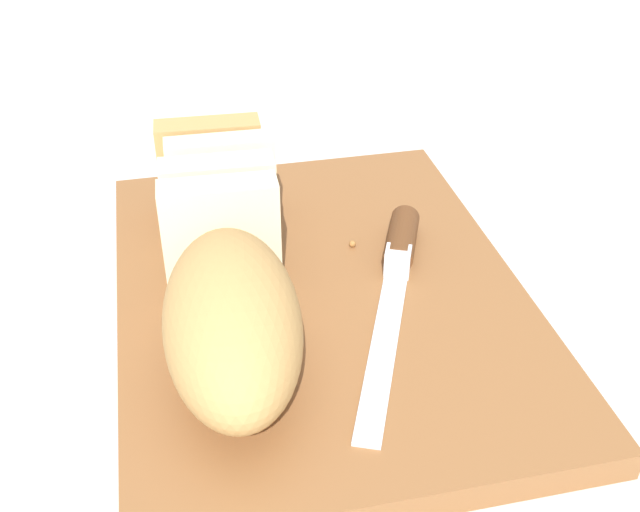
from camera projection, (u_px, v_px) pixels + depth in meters
ground_plane at (320, 308)px, 0.64m from camera, size 3.00×3.00×0.00m
cutting_board at (320, 298)px, 0.63m from camera, size 0.43×0.33×0.02m
bread_loaf at (226, 269)px, 0.57m from camera, size 0.33×0.11×0.09m
bread_knife at (398, 258)px, 0.64m from camera, size 0.25×0.12×0.02m
crumb_near_knife at (269, 275)px, 0.63m from camera, size 0.01×0.01×0.01m
crumb_near_loaf at (233, 310)px, 0.60m from camera, size 0.01×0.01×0.01m
crumb_stray_left at (353, 244)px, 0.67m from camera, size 0.01×0.01×0.01m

